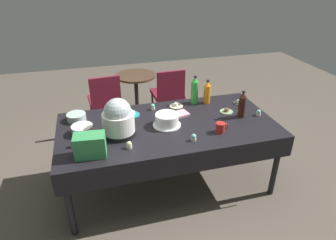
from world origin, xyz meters
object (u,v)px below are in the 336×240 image
object	(u,v)px
maroon_chair_right	(169,91)
cupcake_berry	(259,113)
slow_cooker	(118,119)
dessert_plate_sage	(226,111)
soda_bottle_cola	(242,105)
potluck_table	(168,130)
soda_bottle_orange_juice	(207,92)
coffee_mug_navy	(117,117)
round_cafe_table	(136,89)
dessert_plate_charcoal	(239,103)
cupcake_mint	(129,145)
cupcake_cocoa	(194,137)
coffee_mug_red	(220,127)
soda_bottle_lime_soda	(195,91)
maroon_chair_left	(105,98)
frosted_layer_cake	(167,120)
dessert_plate_cream	(176,106)
glass_salad_bowl	(76,117)
dessert_plate_teal	(132,114)
cupcake_vanilla	(153,107)
ceramic_snack_bowl	(82,130)
cupcake_lemon	(73,144)
soda_carton	(90,145)

from	to	relation	value
maroon_chair_right	cupcake_berry	bearing A→B (deg)	-68.52
slow_cooker	cupcake_berry	size ratio (longest dim) A/B	5.54
dessert_plate_sage	soda_bottle_cola	size ratio (longest dim) A/B	0.49
potluck_table	slow_cooker	xyz separation A→B (m)	(-0.50, -0.07, 0.23)
soda_bottle_orange_juice	coffee_mug_navy	world-z (taller)	soda_bottle_orange_juice
cupcake_berry	round_cafe_table	distance (m)	2.04
dessert_plate_charcoal	cupcake_mint	bearing A→B (deg)	-156.78
potluck_table	maroon_chair_right	distance (m)	1.50
cupcake_cocoa	coffee_mug_red	size ratio (longest dim) A/B	0.51
soda_bottle_lime_soda	maroon_chair_left	distance (m)	1.47
frosted_layer_cake	slow_cooker	size ratio (longest dim) A/B	0.76
cupcake_berry	round_cafe_table	size ratio (longest dim) A/B	0.09
potluck_table	dessert_plate_charcoal	distance (m)	0.98
cupcake_cocoa	maroon_chair_left	world-z (taller)	maroon_chair_left
coffee_mug_red	frosted_layer_cake	bearing A→B (deg)	150.60
dessert_plate_cream	maroon_chair_right	bearing A→B (deg)	79.27
cupcake_cocoa	maroon_chair_left	xyz separation A→B (m)	(-0.69, 1.80, -0.29)
slow_cooker	soda_bottle_lime_soda	size ratio (longest dim) A/B	1.12
glass_salad_bowl	dessert_plate_teal	world-z (taller)	glass_salad_bowl
potluck_table	maroon_chair_left	bearing A→B (deg)	110.75
soda_bottle_orange_juice	maroon_chair_right	distance (m)	1.13
slow_cooker	coffee_mug_navy	world-z (taller)	slow_cooker
dessert_plate_cream	soda_bottle_lime_soda	bearing A→B (deg)	8.52
potluck_table	dessert_plate_teal	world-z (taller)	dessert_plate_teal
dessert_plate_charcoal	glass_salad_bowl	bearing A→B (deg)	177.70
dessert_plate_cream	cupcake_vanilla	distance (m)	0.28
soda_bottle_cola	maroon_chair_left	distance (m)	2.03
cupcake_berry	coffee_mug_red	size ratio (longest dim) A/B	0.51
dessert_plate_charcoal	coffee_mug_navy	distance (m)	1.43
dessert_plate_sage	slow_cooker	bearing A→B (deg)	-171.67
glass_salad_bowl	cupcake_cocoa	bearing A→B (deg)	-33.77
ceramic_snack_bowl	dessert_plate_charcoal	size ratio (longest dim) A/B	1.41
coffee_mug_navy	maroon_chair_right	bearing A→B (deg)	53.77
cupcake_vanilla	maroon_chair_left	distance (m)	1.19
glass_salad_bowl	maroon_chair_left	distance (m)	1.19
frosted_layer_cake	glass_salad_bowl	world-z (taller)	frosted_layer_cake
cupcake_lemon	soda_bottle_orange_juice	distance (m)	1.61
potluck_table	dessert_plate_charcoal	size ratio (longest dim) A/B	15.12
potluck_table	frosted_layer_cake	xyz separation A→B (m)	(-0.02, -0.02, 0.12)
cupcake_berry	ceramic_snack_bowl	bearing A→B (deg)	176.69
soda_bottle_orange_juice	maroon_chair_right	world-z (taller)	soda_bottle_orange_juice
dessert_plate_teal	glass_salad_bowl	bearing A→B (deg)	176.53
ceramic_snack_bowl	coffee_mug_navy	bearing A→B (deg)	26.75
cupcake_mint	soda_bottle_orange_juice	xyz separation A→B (m)	(1.03, 0.72, 0.10)
dessert_plate_sage	coffee_mug_red	xyz separation A→B (m)	(-0.25, -0.39, 0.04)
coffee_mug_red	soda_bottle_orange_juice	bearing A→B (deg)	79.21
soda_carton	dessert_plate_cream	bearing A→B (deg)	42.81
soda_bottle_cola	coffee_mug_navy	bearing A→B (deg)	168.58
dessert_plate_teal	soda_bottle_orange_juice	xyz separation A→B (m)	(0.90, 0.09, 0.12)
coffee_mug_navy	dessert_plate_sage	bearing A→B (deg)	-5.51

